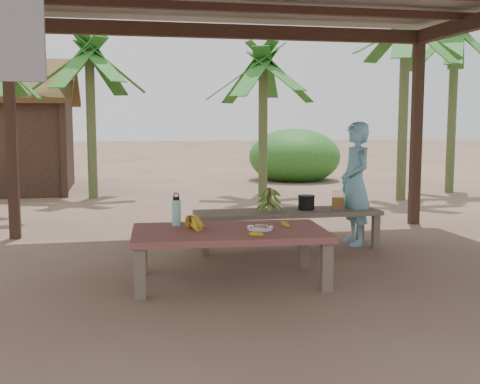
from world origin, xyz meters
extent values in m
plane|color=brown|center=(0.00, 0.00, 0.00)|extent=(80.00, 80.00, 0.00)
cube|color=black|center=(-2.80, 2.30, 1.35)|extent=(0.13, 0.13, 2.70)
cube|color=black|center=(2.80, 2.30, 1.35)|extent=(0.13, 0.13, 2.70)
cube|color=black|center=(0.00, 2.30, 2.70)|extent=(5.80, 0.14, 0.18)
cube|color=brown|center=(-1.33, -0.71, 0.22)|extent=(0.11, 0.11, 0.44)
cube|color=brown|center=(0.30, -0.82, 0.22)|extent=(0.11, 0.11, 0.44)
cube|color=brown|center=(-1.27, 0.13, 0.22)|extent=(0.11, 0.11, 0.44)
cube|color=brown|center=(0.36, 0.02, 0.22)|extent=(0.11, 0.11, 0.44)
cube|color=maroon|center=(-0.48, -0.35, 0.47)|extent=(1.86, 1.12, 0.06)
cube|color=brown|center=(-0.55, 0.80, 0.20)|extent=(0.08, 0.08, 0.40)
cube|color=brown|center=(1.51, 0.80, 0.20)|extent=(0.08, 0.08, 0.40)
cube|color=brown|center=(-0.55, 1.26, 0.20)|extent=(0.08, 0.08, 0.40)
cube|color=brown|center=(1.51, 1.26, 0.20)|extent=(0.08, 0.08, 0.40)
cube|color=brown|center=(0.48, 1.03, 0.42)|extent=(2.20, 0.60, 0.05)
cylinder|color=white|center=(-0.21, -0.42, 0.51)|extent=(0.22, 0.22, 0.01)
cylinder|color=white|center=(-0.21, -0.42, 0.52)|extent=(0.24, 0.24, 0.02)
cube|color=brown|center=(-0.21, -0.42, 0.53)|extent=(0.13, 0.10, 0.02)
ellipsoid|color=yellow|center=(-0.32, -0.73, 0.52)|extent=(0.17, 0.09, 0.04)
ellipsoid|color=yellow|center=(0.08, -0.28, 0.52)|extent=(0.07, 0.17, 0.04)
cylinder|color=#3CB8BD|center=(-0.95, -0.02, 0.63)|extent=(0.09, 0.09, 0.25)
cylinder|color=black|center=(-0.95, -0.02, 0.77)|extent=(0.06, 0.06, 0.03)
torus|color=black|center=(-0.95, -0.02, 0.80)|extent=(0.06, 0.01, 0.06)
cylinder|color=black|center=(0.73, 1.06, 0.53)|extent=(0.20, 0.20, 0.17)
imported|color=#6FB4D2|center=(1.35, 1.07, 0.75)|extent=(0.37, 0.55, 1.50)
cylinder|color=#596638|center=(3.84, 4.79, 1.67)|extent=(0.18, 0.18, 3.35)
cylinder|color=#596638|center=(1.39, 5.89, 1.36)|extent=(0.18, 0.18, 2.72)
cylinder|color=#596638|center=(-1.95, 6.27, 1.44)|extent=(0.18, 0.18, 2.89)
cylinder|color=#596638|center=(5.44, 5.74, 1.70)|extent=(0.18, 0.18, 3.40)
camera|label=1|loc=(-1.52, -5.79, 1.51)|focal=45.00mm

